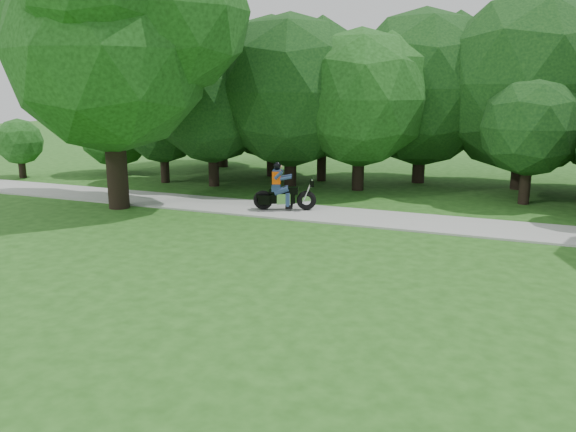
% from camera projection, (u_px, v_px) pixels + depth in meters
% --- Properties ---
extents(ground, '(100.00, 100.00, 0.00)m').
position_uv_depth(ground, '(394.00, 338.00, 9.06)').
color(ground, '#225016').
rests_on(ground, ground).
extents(walkway, '(60.00, 2.20, 0.06)m').
position_uv_depth(walkway, '(449.00, 225.00, 16.30)').
color(walkway, '#A1A19C').
rests_on(walkway, ground).
extents(tree_line, '(39.80, 10.79, 7.46)m').
position_uv_depth(tree_line, '(497.00, 95.00, 20.86)').
color(tree_line, black).
rests_on(tree_line, ground).
extents(big_tree_west, '(8.64, 6.56, 9.96)m').
position_uv_depth(big_tree_west, '(113.00, 28.00, 17.75)').
color(big_tree_west, black).
rests_on(big_tree_west, ground).
extents(touring_motorcycle, '(1.98, 1.10, 1.56)m').
position_uv_depth(touring_motorcycle, '(281.00, 193.00, 18.03)').
color(touring_motorcycle, black).
rests_on(touring_motorcycle, walkway).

